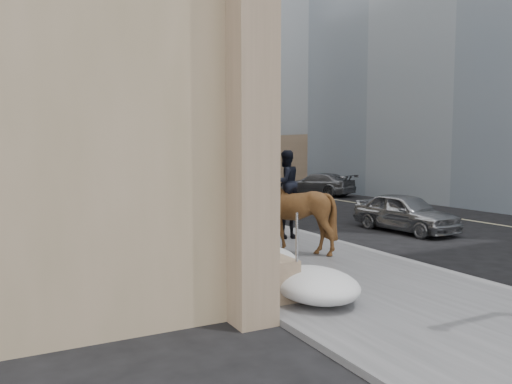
% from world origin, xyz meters
% --- Properties ---
extents(ground, '(140.00, 140.00, 0.00)m').
position_xyz_m(ground, '(0.00, 0.00, 0.00)').
color(ground, black).
rests_on(ground, ground).
extents(sidewalk, '(5.00, 80.00, 0.12)m').
position_xyz_m(sidewalk, '(0.00, 10.00, 0.06)').
color(sidewalk, '#4C4C4E').
rests_on(sidewalk, ground).
extents(curb, '(0.24, 80.00, 0.12)m').
position_xyz_m(curb, '(2.62, 10.00, 0.06)').
color(curb, slate).
rests_on(curb, ground).
extents(lane_line, '(0.15, 70.00, 0.01)m').
position_xyz_m(lane_line, '(10.50, 10.00, 0.01)').
color(lane_line, '#BFB78C').
rests_on(lane_line, ground).
extents(limestone_building, '(6.10, 44.00, 18.00)m').
position_xyz_m(limestone_building, '(-5.26, 19.96, 8.90)').
color(limestone_building, '#948461').
rests_on(limestone_building, ground).
extents(far_podium, '(2.00, 80.00, 4.00)m').
position_xyz_m(far_podium, '(15.50, 10.00, 2.00)').
color(far_podium, '#866F56').
rests_on(far_podium, ground).
extents(bg_building_mid, '(30.00, 12.00, 28.00)m').
position_xyz_m(bg_building_mid, '(4.00, 60.00, 14.00)').
color(bg_building_mid, slate).
rests_on(bg_building_mid, ground).
extents(streetlight_mid, '(1.71, 0.24, 8.00)m').
position_xyz_m(streetlight_mid, '(2.74, 14.00, 4.58)').
color(streetlight_mid, '#2D2D30').
rests_on(streetlight_mid, ground).
extents(streetlight_far, '(1.71, 0.24, 8.00)m').
position_xyz_m(streetlight_far, '(2.74, 34.00, 4.58)').
color(streetlight_far, '#2D2D30').
rests_on(streetlight_far, ground).
extents(traffic_signal, '(4.10, 0.22, 6.00)m').
position_xyz_m(traffic_signal, '(2.07, 22.00, 4.00)').
color(traffic_signal, '#2D2D30').
rests_on(traffic_signal, ground).
extents(snow_bank, '(1.70, 18.10, 0.76)m').
position_xyz_m(snow_bank, '(-1.42, 8.11, 0.47)').
color(snow_bank, silver).
rests_on(snow_bank, sidewalk).
extents(mounted_horse_left, '(1.93, 2.72, 2.71)m').
position_xyz_m(mounted_horse_left, '(-0.68, 2.28, 1.22)').
color(mounted_horse_left, '#56381A').
rests_on(mounted_horse_left, sidewalk).
extents(mounted_horse_right, '(2.10, 2.29, 2.79)m').
position_xyz_m(mounted_horse_right, '(0.28, 1.79, 1.33)').
color(mounted_horse_right, '#462B14').
rests_on(mounted_horse_right, sidewalk).
extents(pedestrian, '(1.21, 0.75, 1.93)m').
position_xyz_m(pedestrian, '(1.47, 3.78, 1.09)').
color(pedestrian, black).
rests_on(pedestrian, sidewalk).
extents(car_silver, '(1.92, 4.12, 1.37)m').
position_xyz_m(car_silver, '(6.20, 3.54, 0.68)').
color(car_silver, '#97999E').
rests_on(car_silver, ground).
extents(car_grey, '(3.55, 5.16, 1.39)m').
position_xyz_m(car_grey, '(11.11, 16.12, 0.69)').
color(car_grey, '#54565C').
rests_on(car_grey, ground).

